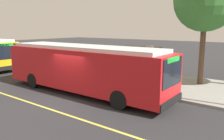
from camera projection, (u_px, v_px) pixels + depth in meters
name	position (u px, v px, depth m)	size (l,w,h in m)	color
ground_plane	(73.00, 97.00, 13.67)	(120.00, 120.00, 0.00)	#2B2B2D
sidewalk_curb	(129.00, 78.00, 18.36)	(44.00, 6.40, 0.15)	gray
lane_stripe_center	(42.00, 107.00, 11.94)	(36.00, 0.14, 0.01)	#E0D64C
transit_bus_main	(82.00, 67.00, 14.27)	(11.74, 2.66, 2.95)	red
bus_shelter	(138.00, 56.00, 17.36)	(2.90, 1.60, 2.48)	#333338
waiting_bench	(139.00, 73.00, 17.61)	(1.60, 0.48, 0.95)	brown
route_sign_post	(149.00, 61.00, 14.44)	(0.44, 0.08, 2.80)	#333338
street_tree_near_shelter	(206.00, 0.00, 15.20)	(4.18, 4.18, 7.77)	brown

